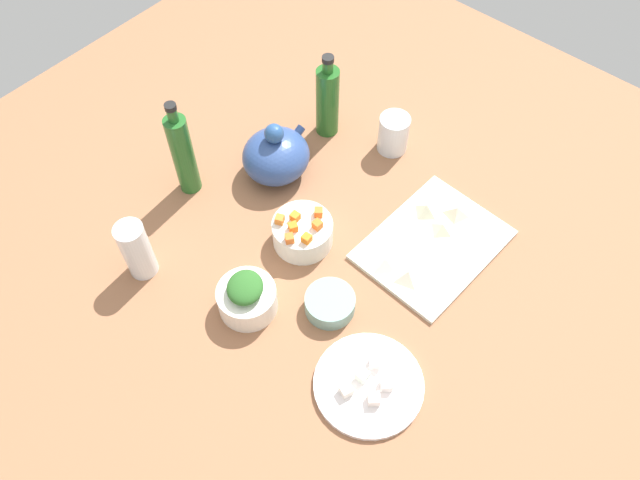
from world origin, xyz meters
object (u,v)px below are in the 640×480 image
object	(u,v)px
teapot	(276,155)
cutting_board	(433,245)
bowl_carrots	(302,233)
drinking_glass_1	(393,134)
plate_tofu	(369,385)
bowl_small_side	(330,304)
drinking_glass_0	(136,250)
bowl_greens	(247,299)
bottle_1	(327,100)
bottle_0	(183,154)

from	to	relation	value
teapot	cutting_board	bearing A→B (deg)	-80.51
bowl_carrots	drinking_glass_1	xyz separation A→B (cm)	(35.32, 1.94, 1.78)
plate_tofu	teapot	bearing A→B (deg)	60.78
bowl_small_side	drinking_glass_0	distance (cm)	41.28
bowl_greens	drinking_glass_1	size ratio (longest dim) A/B	1.24
drinking_glass_0	bottle_1	bearing A→B (deg)	-2.98
teapot	drinking_glass_0	world-z (taller)	teapot
bowl_greens	bottle_1	size ratio (longest dim) A/B	0.53
cutting_board	bowl_carrots	xyz separation A→B (cm)	(-17.95, 22.60, 2.59)
bottle_0	drinking_glass_0	world-z (taller)	bottle_0
teapot	bowl_carrots	bearing A→B (deg)	-122.04
bowl_carrots	drinking_glass_0	xyz separation A→B (cm)	(-27.45, 20.93, 4.25)
teapot	drinking_glass_0	bearing A→B (deg)	175.48
bottle_0	bowl_carrots	bearing A→B (deg)	-80.08
cutting_board	plate_tofu	bearing A→B (deg)	-164.95
bowl_greens	cutting_board	bearing A→B (deg)	-28.29
plate_tofu	drinking_glass_0	xyz separation A→B (cm)	(-10.78, 52.84, 6.74)
plate_tofu	bowl_greens	size ratio (longest dim) A/B	1.75
bottle_0	drinking_glass_0	bearing A→B (deg)	-157.14
drinking_glass_0	bowl_small_side	bearing A→B (deg)	-62.75
bottle_1	drinking_glass_1	bearing A→B (deg)	-70.31
cutting_board	bottle_0	distance (cm)	58.75
drinking_glass_1	cutting_board	bearing A→B (deg)	-125.29
bowl_greens	teapot	xyz separation A→B (cm)	(30.58, 20.37, 2.78)
bowl_small_side	bowl_carrots	bearing A→B (deg)	60.62
bowl_carrots	bottle_0	size ratio (longest dim) A/B	0.51
bowl_greens	bowl_small_side	distance (cm)	16.84
bowl_carrots	bottle_1	xyz separation A→B (cm)	(29.59, 17.96, 6.75)
bowl_carrots	plate_tofu	bearing A→B (deg)	-117.58
bottle_1	drinking_glass_0	world-z (taller)	bottle_1
drinking_glass_1	bowl_carrots	bearing A→B (deg)	-176.85
bottle_1	bowl_carrots	bearing A→B (deg)	-148.75
bowl_small_side	teapot	bearing A→B (deg)	59.18
bottle_0	bottle_1	world-z (taller)	bottle_0
bottle_0	drinking_glass_1	size ratio (longest dim) A/B	2.66
plate_tofu	bowl_small_side	world-z (taller)	bowl_small_side
bottle_0	drinking_glass_1	xyz separation A→B (cm)	(40.62, -28.32, -6.40)
bowl_carrots	bottle_1	bearing A→B (deg)	31.25
bowl_carrots	bottle_0	xyz separation A→B (cm)	(-5.29, 30.27, 8.18)
drinking_glass_1	drinking_glass_0	bearing A→B (deg)	163.17
teapot	drinking_glass_1	world-z (taller)	teapot
bowl_greens	drinking_glass_1	world-z (taller)	drinking_glass_1
bowl_greens	bowl_carrots	xyz separation A→B (cm)	(19.40, 2.50, -0.00)
drinking_glass_0	bottle_0	bearing A→B (deg)	22.86
bowl_greens	bottle_1	bearing A→B (deg)	22.67
teapot	drinking_glass_0	size ratio (longest dim) A/B	1.20
bowl_small_side	teapot	xyz separation A→B (cm)	(19.89, 33.33, 3.89)
bowl_greens	bowl_small_side	world-z (taller)	bowl_greens
plate_tofu	drinking_glass_1	distance (cm)	62.19
plate_tofu	bowl_carrots	bearing A→B (deg)	62.42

